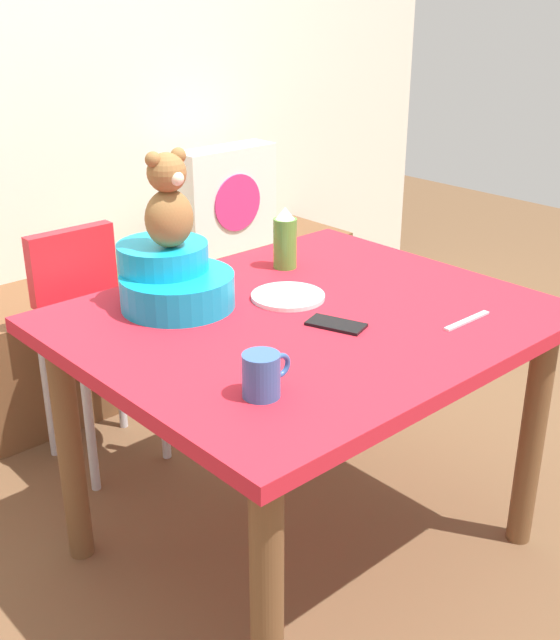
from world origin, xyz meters
TOP-DOWN VIEW (x-y plane):
  - ground_plane at (0.00, 0.00)m, footprint 8.00×8.00m
  - back_wall at (0.00, 1.52)m, footprint 4.40×0.10m
  - window_bench at (0.00, 1.25)m, footprint 2.60×0.44m
  - pillow_floral_right at (0.72, 1.23)m, footprint 0.44×0.15m
  - book_stack at (0.21, 1.25)m, footprint 0.20×0.14m
  - dining_table at (0.00, 0.00)m, footprint 1.18×1.00m
  - highchair at (-0.17, 0.81)m, footprint 0.34×0.45m
  - infant_seat_teal at (-0.22, 0.28)m, footprint 0.30×0.33m
  - teddy_bear at (-0.22, 0.28)m, footprint 0.13×0.12m
  - ketchup_bottle at (0.20, 0.30)m, footprint 0.07×0.07m
  - coffee_mug at (-0.37, -0.26)m, footprint 0.12×0.08m
  - dinner_plate_near at (0.04, 0.11)m, footprint 0.20×0.20m
  - cell_phone at (0.00, -0.11)m, footprint 0.11×0.16m
  - table_fork at (0.26, -0.31)m, footprint 0.17×0.02m

SIDE VIEW (x-z plane):
  - ground_plane at x=0.00m, z-range 0.00..0.00m
  - window_bench at x=0.00m, z-range 0.00..0.46m
  - book_stack at x=0.21m, z-range 0.46..0.54m
  - highchair at x=-0.17m, z-range 0.13..0.92m
  - dining_table at x=0.00m, z-range 0.27..1.01m
  - pillow_floral_right at x=0.72m, z-range 0.46..0.90m
  - table_fork at x=0.26m, z-range 0.74..0.75m
  - cell_phone at x=0.00m, z-range 0.74..0.75m
  - dinner_plate_near at x=0.04m, z-range 0.74..0.75m
  - coffee_mug at x=-0.37m, z-range 0.74..0.84m
  - infant_seat_teal at x=-0.22m, z-range 0.73..0.89m
  - ketchup_bottle at x=0.20m, z-range 0.73..0.92m
  - teddy_bear at x=-0.22m, z-range 0.89..1.14m
  - back_wall at x=0.00m, z-range 0.00..2.60m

